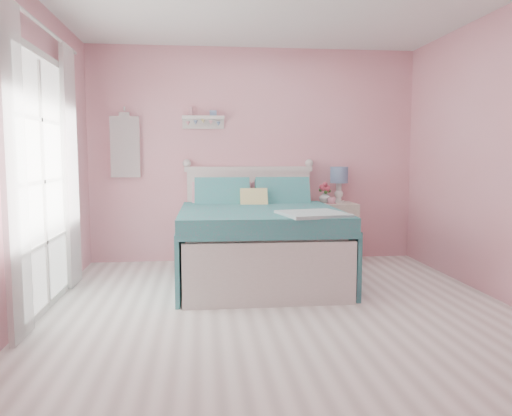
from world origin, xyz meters
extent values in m
plane|color=beige|center=(0.00, 0.00, 0.00)|extent=(4.50, 4.50, 0.00)
plane|color=pink|center=(0.00, 2.25, 1.30)|extent=(4.00, 0.00, 4.00)
plane|color=pink|center=(0.00, -2.25, 1.30)|extent=(4.00, 0.00, 4.00)
plane|color=pink|center=(-2.00, 0.00, 1.30)|extent=(0.00, 4.50, 4.50)
cube|color=silver|center=(-0.08, 1.21, 0.21)|extent=(1.49, 1.95, 0.42)
cube|color=silver|center=(-0.08, 1.21, 0.50)|extent=(1.43, 1.89, 0.16)
cube|color=silver|center=(-0.07, 2.19, 0.55)|extent=(1.50, 0.07, 1.10)
cube|color=silver|center=(-0.08, 2.19, 1.13)|extent=(1.56, 0.09, 0.06)
cube|color=silver|center=(-0.07, 0.25, 0.28)|extent=(1.50, 0.06, 0.56)
cube|color=teal|center=(-0.07, 1.06, 0.67)|extent=(1.60, 1.69, 0.18)
cube|color=pink|center=(-0.42, 1.87, 0.78)|extent=(0.68, 0.28, 0.43)
cube|color=pink|center=(0.27, 1.87, 0.78)|extent=(0.68, 0.28, 0.43)
cube|color=#CCBC59|center=(-0.08, 1.59, 0.78)|extent=(0.30, 0.22, 0.31)
cube|color=beige|center=(0.94, 1.99, 0.36)|extent=(0.50, 0.47, 0.73)
cube|color=silver|center=(0.94, 1.76, 0.60)|extent=(0.44, 0.02, 0.16)
sphere|color=white|center=(0.94, 1.74, 0.60)|extent=(0.03, 0.03, 0.03)
cylinder|color=white|center=(1.03, 2.08, 0.74)|extent=(0.14, 0.14, 0.02)
cylinder|color=white|center=(1.03, 2.08, 0.85)|extent=(0.07, 0.07, 0.24)
cylinder|color=#6682AB|center=(1.03, 2.08, 1.06)|extent=(0.22, 0.22, 0.20)
imported|color=silver|center=(0.84, 2.01, 0.80)|extent=(0.19, 0.19, 0.15)
imported|color=pink|center=(0.89, 1.89, 0.76)|extent=(0.10, 0.10, 0.08)
sphere|color=#C14258|center=(0.84, 2.01, 0.95)|extent=(0.06, 0.06, 0.06)
sphere|color=#C14258|center=(0.88, 2.03, 0.91)|extent=(0.06, 0.06, 0.06)
sphere|color=#C14258|center=(0.80, 2.02, 0.92)|extent=(0.06, 0.06, 0.06)
sphere|color=#C14258|center=(0.86, 1.98, 0.89)|extent=(0.06, 0.06, 0.06)
sphere|color=#C14258|center=(0.81, 1.99, 0.90)|extent=(0.06, 0.06, 0.06)
cube|color=silver|center=(-0.62, 2.17, 1.75)|extent=(0.50, 0.14, 0.04)
cube|color=silver|center=(-0.62, 2.23, 1.68)|extent=(0.50, 0.03, 0.12)
cylinder|color=#D18C99|center=(-0.78, 2.17, 1.82)|extent=(0.06, 0.06, 0.10)
cube|color=#6682AB|center=(-0.51, 2.17, 1.80)|extent=(0.08, 0.06, 0.07)
cube|color=white|center=(-1.55, 2.18, 1.40)|extent=(0.34, 0.03, 0.72)
cube|color=silver|center=(-1.97, 0.40, 2.13)|extent=(0.04, 1.32, 0.06)
cube|color=silver|center=(-1.97, 0.40, 0.03)|extent=(0.04, 1.32, 0.06)
cube|color=silver|center=(-1.97, -0.23, 1.05)|extent=(0.04, 0.06, 2.10)
cube|color=silver|center=(-1.97, 1.03, 1.05)|extent=(0.04, 0.06, 2.10)
cube|color=white|center=(-1.97, 0.40, 1.08)|extent=(0.02, 1.20, 2.04)
cube|color=white|center=(-1.92, -0.34, 1.18)|extent=(0.04, 0.40, 2.32)
cube|color=white|center=(-1.92, 1.14, 1.18)|extent=(0.04, 0.40, 2.32)
camera|label=1|loc=(-0.65, -3.90, 1.30)|focal=35.00mm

